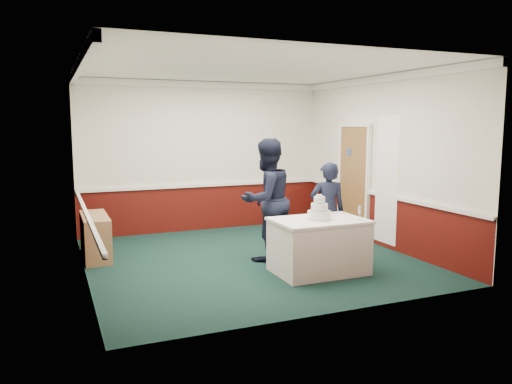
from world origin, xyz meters
name	(u,v)px	position (x,y,z in m)	size (l,w,h in m)	color
ground	(250,259)	(0.00, 0.00, 0.00)	(5.00, 5.00, 0.00)	#122C26
room_shell	(241,135)	(0.08, 0.61, 1.97)	(5.00, 5.00, 3.00)	silver
sideboard	(96,236)	(-2.28, 1.06, 0.35)	(0.41, 1.20, 0.70)	#A4744F
cake_table	(319,245)	(0.65, -1.04, 0.40)	(1.32, 0.92, 0.79)	white
wedding_cake	(319,212)	(0.65, -1.04, 0.90)	(0.35, 0.35, 0.36)	white
cake_knife	(324,222)	(0.62, -1.24, 0.79)	(0.01, 0.22, 0.01)	silver
champagne_flute	(360,211)	(1.15, -1.32, 0.93)	(0.05, 0.05, 0.21)	silver
person_man	(267,200)	(0.24, -0.10, 0.97)	(0.94, 0.73, 1.93)	black
person_woman	(327,211)	(1.14, -0.46, 0.78)	(0.57, 0.37, 1.56)	black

